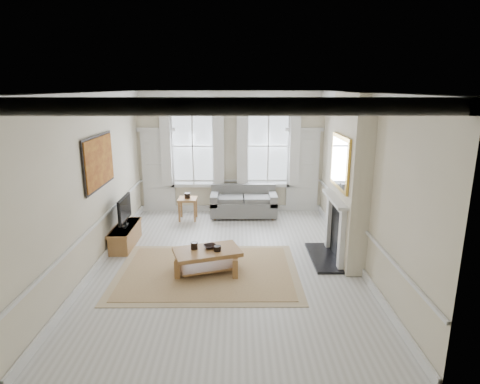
{
  "coord_description": "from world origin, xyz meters",
  "views": [
    {
      "loc": [
        0.19,
        -7.57,
        3.49
      ],
      "look_at": [
        0.25,
        0.95,
        1.25
      ],
      "focal_mm": 30.0,
      "sensor_mm": 36.0,
      "label": 1
    }
  ],
  "objects_px": {
    "sofa": "(244,203)",
    "tv_stand": "(126,236)",
    "side_table": "(188,202)",
    "coffee_table": "(207,254)"
  },
  "relations": [
    {
      "from": "sofa",
      "to": "tv_stand",
      "type": "height_order",
      "value": "sofa"
    },
    {
      "from": "sofa",
      "to": "side_table",
      "type": "bearing_deg",
      "value": -168.02
    },
    {
      "from": "sofa",
      "to": "coffee_table",
      "type": "distance_m",
      "value": 3.62
    },
    {
      "from": "side_table",
      "to": "tv_stand",
      "type": "height_order",
      "value": "side_table"
    },
    {
      "from": "side_table",
      "to": "coffee_table",
      "type": "height_order",
      "value": "side_table"
    },
    {
      "from": "side_table",
      "to": "coffee_table",
      "type": "bearing_deg",
      "value": -76.78
    },
    {
      "from": "sofa",
      "to": "coffee_table",
      "type": "xyz_separation_m",
      "value": [
        -0.75,
        -3.54,
        0.03
      ]
    },
    {
      "from": "sofa",
      "to": "tv_stand",
      "type": "bearing_deg",
      "value": -141.33
    },
    {
      "from": "sofa",
      "to": "side_table",
      "type": "xyz_separation_m",
      "value": [
        -1.51,
        -0.32,
        0.13
      ]
    },
    {
      "from": "coffee_table",
      "to": "tv_stand",
      "type": "xyz_separation_m",
      "value": [
        -1.95,
        1.38,
        -0.15
      ]
    }
  ]
}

